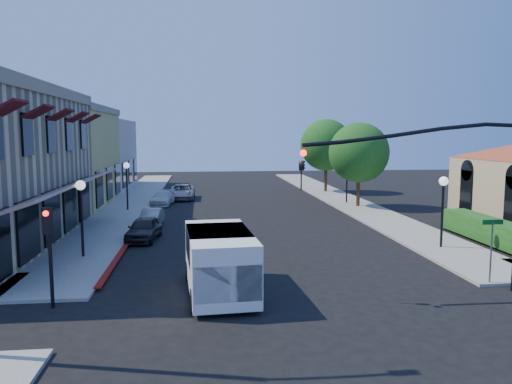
{
  "coord_description": "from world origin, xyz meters",
  "views": [
    {
      "loc": [
        -3.16,
        -14.8,
        5.63
      ],
      "look_at": [
        -0.3,
        10.91,
        2.6
      ],
      "focal_mm": 35.0,
      "sensor_mm": 36.0,
      "label": 1
    }
  ],
  "objects": [
    {
      "name": "street_name_sign",
      "position": [
        7.5,
        2.2,
        1.7
      ],
      "size": [
        0.8,
        0.06,
        2.5
      ],
      "color": "#595B5E",
      "rests_on": "ground"
    },
    {
      "name": "lamppost_right_near",
      "position": [
        8.5,
        8.0,
        2.74
      ],
      "size": [
        0.44,
        0.44,
        3.57
      ],
      "color": "black",
      "rests_on": "ground"
    },
    {
      "name": "pink_stucco_building",
      "position": [
        -15.5,
        38.0,
        3.5
      ],
      "size": [
        10.0,
        12.0,
        7.0
      ],
      "primitive_type": "cube",
      "color": "#D0AC9D",
      "rests_on": "ground"
    },
    {
      "name": "parked_car_c",
      "position": [
        -6.2,
        25.0,
        0.54
      ],
      "size": [
        1.98,
        3.9,
        1.08
      ],
      "primitive_type": "imported",
      "rotation": [
        0.0,
        0.0,
        -0.13
      ],
      "color": "silver",
      "rests_on": "ground"
    },
    {
      "name": "hedge",
      "position": [
        11.7,
        9.0,
        0.0
      ],
      "size": [
        1.4,
        8.0,
        1.1
      ],
      "primitive_type": "cube",
      "color": "#1A4A15",
      "rests_on": "ground"
    },
    {
      "name": "white_van",
      "position": [
        -2.54,
        2.33,
        1.29
      ],
      "size": [
        2.5,
        5.15,
        2.22
      ],
      "color": "white",
      "rests_on": "ground"
    },
    {
      "name": "street_tree_a",
      "position": [
        8.8,
        22.0,
        4.19
      ],
      "size": [
        4.56,
        4.56,
        6.48
      ],
      "color": "#332314",
      "rests_on": "ground"
    },
    {
      "name": "parked_car_a",
      "position": [
        -6.2,
        11.73,
        0.62
      ],
      "size": [
        1.88,
        3.77,
        1.23
      ],
      "primitive_type": "imported",
      "rotation": [
        0.0,
        0.0,
        -0.12
      ],
      "color": "black",
      "rests_on": "ground"
    },
    {
      "name": "sidewalk_right",
      "position": [
        8.75,
        27.0,
        0.06
      ],
      "size": [
        3.5,
        50.0,
        0.12
      ],
      "primitive_type": "cube",
      "color": "gray",
      "rests_on": "ground"
    },
    {
      "name": "lamppost_left_far",
      "position": [
        -8.5,
        22.0,
        2.74
      ],
      "size": [
        0.44,
        0.44,
        3.57
      ],
      "color": "black",
      "rests_on": "ground"
    },
    {
      "name": "yellow_stucco_building",
      "position": [
        -15.5,
        26.0,
        3.8
      ],
      "size": [
        10.0,
        12.0,
        7.6
      ],
      "primitive_type": "cube",
      "color": "tan",
      "rests_on": "ground"
    },
    {
      "name": "lamppost_right_far",
      "position": [
        8.5,
        24.0,
        2.74
      ],
      "size": [
        0.44,
        0.44,
        3.57
      ],
      "color": "black",
      "rests_on": "ground"
    },
    {
      "name": "parked_car_b",
      "position": [
        -6.2,
        15.83,
        0.53
      ],
      "size": [
        1.39,
        3.3,
        1.06
      ],
      "primitive_type": "imported",
      "rotation": [
        0.0,
        0.0,
        -0.09
      ],
      "color": "#939698",
      "rests_on": "ground"
    },
    {
      "name": "street_tree_b",
      "position": [
        8.8,
        32.0,
        4.54
      ],
      "size": [
        4.94,
        4.94,
        7.02
      ],
      "color": "#332314",
      "rests_on": "ground"
    },
    {
      "name": "parked_car_d",
      "position": [
        -4.8,
        28.35,
        0.64
      ],
      "size": [
        2.19,
        4.62,
        1.28
      ],
      "primitive_type": "imported",
      "rotation": [
        0.0,
        0.0,
        -0.02
      ],
      "color": "#95969A",
      "rests_on": "ground"
    },
    {
      "name": "ground",
      "position": [
        0.0,
        0.0,
        0.0
      ],
      "size": [
        120.0,
        120.0,
        0.0
      ],
      "primitive_type": "plane",
      "color": "black",
      "rests_on": "ground"
    },
    {
      "name": "curb_red_strip",
      "position": [
        -6.9,
        8.0,
        0.0
      ],
      "size": [
        0.25,
        10.0,
        0.06
      ],
      "primitive_type": "cube",
      "color": "maroon",
      "rests_on": "ground"
    },
    {
      "name": "signal_mast_arm",
      "position": [
        5.86,
        1.5,
        4.09
      ],
      "size": [
        8.01,
        0.39,
        6.0
      ],
      "color": "black",
      "rests_on": "ground"
    },
    {
      "name": "lamppost_left_near",
      "position": [
        -8.5,
        8.0,
        2.74
      ],
      "size": [
        0.44,
        0.44,
        3.57
      ],
      "color": "black",
      "rests_on": "ground"
    },
    {
      "name": "secondary_signal",
      "position": [
        -8.0,
        1.41,
        2.32
      ],
      "size": [
        0.28,
        0.42,
        3.32
      ],
      "color": "black",
      "rests_on": "ground"
    },
    {
      "name": "sidewalk_left",
      "position": [
        -8.75,
        27.0,
        0.06
      ],
      "size": [
        3.5,
        50.0,
        0.12
      ],
      "primitive_type": "cube",
      "color": "gray",
      "rests_on": "ground"
    }
  ]
}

